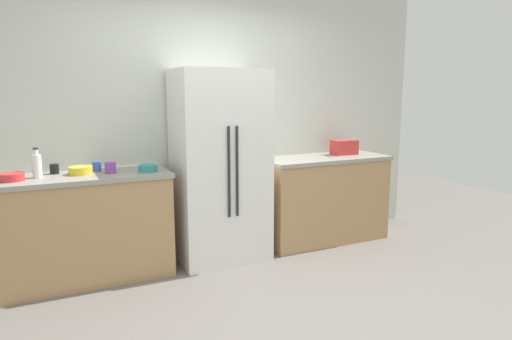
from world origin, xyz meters
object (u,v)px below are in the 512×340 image
object	(u,v)px
refrigerator	(220,167)
bowl_b	(148,168)
bowl_c	(11,177)
toaster	(344,147)
bottle_b	(37,165)
cup_c	(97,166)
cup_b	(110,168)
cup_a	(54,169)
bowl_a	(81,170)

from	to	relation	value
refrigerator	bowl_b	xyz separation A→B (m)	(-0.70, -0.05, 0.05)
refrigerator	bowl_c	distance (m)	1.77
toaster	bottle_b	distance (m)	3.11
refrigerator	bowl_b	world-z (taller)	refrigerator
toaster	bottle_b	xyz separation A→B (m)	(-3.10, -0.05, 0.02)
bowl_c	cup_c	bearing A→B (deg)	12.95
cup_b	bowl_b	distance (m)	0.31
refrigerator	cup_a	world-z (taller)	refrigerator
refrigerator	toaster	distance (m)	1.53
bottle_b	bowl_c	bearing A→B (deg)	-165.81
cup_a	cup_c	size ratio (longest dim) A/B	0.95
bowl_b	bowl_c	bearing A→B (deg)	177.91
cup_b	bowl_b	xyz separation A→B (m)	(0.31, -0.05, -0.02)
cup_a	toaster	bearing A→B (deg)	-1.75
cup_c	bowl_b	distance (m)	0.45
refrigerator	bowl_a	size ratio (longest dim) A/B	9.34
bowl_b	bowl_c	size ratio (longest dim) A/B	0.84
cup_b	bowl_a	xyz separation A→B (m)	(-0.24, 0.06, -0.01)
refrigerator	cup_b	distance (m)	1.02
bottle_b	cup_b	world-z (taller)	bottle_b
bowl_c	toaster	bearing A→B (deg)	1.71
toaster	cup_b	xyz separation A→B (m)	(-2.54, -0.09, -0.03)
refrigerator	bottle_b	bearing A→B (deg)	178.62
refrigerator	cup_a	xyz separation A→B (m)	(-1.45, 0.18, 0.06)
bowl_a	bowl_c	world-z (taller)	bowl_a
cup_a	cup_b	world-z (taller)	cup_b
toaster	cup_a	bearing A→B (deg)	178.25
bowl_b	refrigerator	bearing A→B (deg)	3.92
toaster	cup_b	world-z (taller)	toaster
bowl_b	cup_c	bearing A→B (deg)	154.87
refrigerator	toaster	xyz separation A→B (m)	(1.52, 0.09, 0.10)
bottle_b	cup_a	world-z (taller)	bottle_b
bowl_a	bowl_c	distance (m)	0.52
refrigerator	cup_b	bearing A→B (deg)	179.78
cup_b	refrigerator	bearing A→B (deg)	-0.22
refrigerator	bottle_b	distance (m)	1.59
bowl_b	bowl_c	distance (m)	1.07
cup_a	bowl_c	bearing A→B (deg)	-149.26
toaster	cup_c	bearing A→B (deg)	178.84
cup_b	cup_c	distance (m)	0.17
refrigerator	bowl_a	world-z (taller)	refrigerator
cup_c	bowl_a	bearing A→B (deg)	-151.38
bowl_a	bowl_b	xyz separation A→B (m)	(0.55, -0.11, -0.00)
bottle_b	bowl_a	xyz separation A→B (m)	(0.33, 0.03, -0.07)
refrigerator	cup_c	xyz separation A→B (m)	(-1.11, 0.14, 0.06)
refrigerator	bowl_a	xyz separation A→B (m)	(-1.25, 0.07, 0.05)
toaster	cup_b	bearing A→B (deg)	-178.08
cup_a	bowl_a	world-z (taller)	cup_a
toaster	bowl_a	world-z (taller)	toaster
toaster	bowl_a	size ratio (longest dim) A/B	1.41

